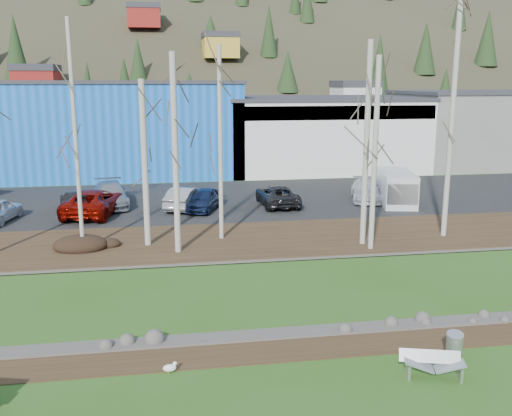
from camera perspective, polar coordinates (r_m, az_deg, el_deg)
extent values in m
plane|color=#2D5816|center=(16.62, 1.68, -17.30)|extent=(200.00, 200.00, 0.00)
cube|color=#382616|center=(18.43, 0.40, -14.05)|extent=(80.00, 1.80, 0.03)
cube|color=#382616|center=(29.92, -3.60, -3.33)|extent=(80.00, 7.00, 0.15)
cube|color=black|center=(40.08, -5.11, 0.75)|extent=(80.00, 14.00, 0.14)
cube|color=#1358AB|center=(53.40, -12.83, 7.72)|extent=(20.00, 12.00, 8.00)
cube|color=#333338|center=(53.23, -13.05, 12.17)|extent=(20.40, 12.24, 0.30)
cube|color=silver|center=(55.38, 6.28, 7.34)|extent=(18.00, 12.00, 6.50)
cube|color=#333338|center=(55.18, 6.37, 10.86)|extent=(18.36, 12.24, 0.30)
cube|color=navy|center=(49.57, 8.19, 9.40)|extent=(17.64, 0.20, 1.20)
cube|color=slate|center=(61.59, 20.91, 7.36)|extent=(14.00, 12.00, 7.00)
cube|color=#333338|center=(61.42, 21.18, 10.74)|extent=(14.28, 12.24, 0.30)
cube|color=#B3B5B8|center=(17.49, 14.96, -15.35)|extent=(0.22, 0.53, 0.42)
cube|color=#B3B5B8|center=(17.76, 19.72, -15.23)|extent=(0.22, 0.53, 0.42)
cube|color=#B3B5B8|center=(17.58, 16.97, -13.99)|extent=(1.71, 0.65, 0.37)
cube|color=#ACAFB2|center=(17.46, 15.96, -14.84)|extent=(0.93, 0.69, 0.31)
cube|color=#ACAFB2|center=(17.62, 18.82, -14.77)|extent=(0.93, 0.69, 0.31)
cylinder|color=#B3B5B8|center=(18.64, 19.20, -13.12)|extent=(0.62, 0.62, 0.83)
cylinder|color=gold|center=(17.31, -8.73, -15.95)|extent=(0.01, 0.01, 0.11)
cylinder|color=gold|center=(17.37, -8.74, -15.84)|extent=(0.01, 0.01, 0.11)
ellipsoid|color=white|center=(17.28, -8.64, -15.54)|extent=(0.39, 0.22, 0.22)
cube|color=gray|center=(17.26, -8.64, -15.41)|extent=(0.27, 0.19, 0.02)
sphere|color=white|center=(17.28, -8.12, -15.14)|extent=(0.12, 0.12, 0.12)
cone|color=gold|center=(17.31, -7.87, -15.09)|extent=(0.07, 0.05, 0.03)
ellipsoid|color=black|center=(29.49, -17.15, -3.44)|extent=(2.66, 1.88, 0.52)
cylinder|color=beige|center=(28.66, -11.07, 4.32)|extent=(0.31, 0.31, 8.23)
cylinder|color=beige|center=(28.36, -17.60, 6.67)|extent=(0.20, 0.20, 10.96)
cylinder|color=beige|center=(27.13, -8.07, 5.26)|extent=(0.29, 0.29, 9.43)
cylinder|color=beige|center=(29.29, -3.59, 6.35)|extent=(0.22, 0.22, 9.90)
cylinder|color=beige|center=(27.98, 11.79, 5.20)|extent=(0.26, 0.26, 9.30)
cylinder|color=beige|center=(28.75, 10.99, 6.19)|extent=(0.28, 0.28, 10.06)
cylinder|color=beige|center=(31.31, 19.04, 8.96)|extent=(0.28, 0.28, 13.00)
imported|color=black|center=(38.24, -17.38, 0.73)|extent=(2.78, 4.10, 1.28)
imported|color=#8F0E05|center=(36.61, -15.86, 0.57)|extent=(3.81, 6.21, 1.61)
imported|color=#969A9D|center=(38.91, -14.38, 1.31)|extent=(2.91, 5.60, 1.55)
imported|color=#172446|center=(36.69, -5.22, 0.85)|extent=(3.02, 4.38, 1.38)
imported|color=#A3A4A5|center=(37.28, -7.13, 1.03)|extent=(2.96, 4.60, 1.43)
imported|color=#252527|center=(37.97, 2.14, 1.29)|extent=(2.40, 5.01, 1.38)
imported|color=silver|center=(40.35, 10.94, 1.74)|extent=(3.13, 5.07, 1.37)
imported|color=#8F0E05|center=(36.61, -15.95, 0.57)|extent=(3.81, 6.21, 1.61)
cube|color=white|center=(39.66, 13.82, 2.00)|extent=(3.11, 5.28, 2.16)
cube|color=black|center=(37.77, 14.33, 1.45)|extent=(2.14, 1.44, 1.34)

